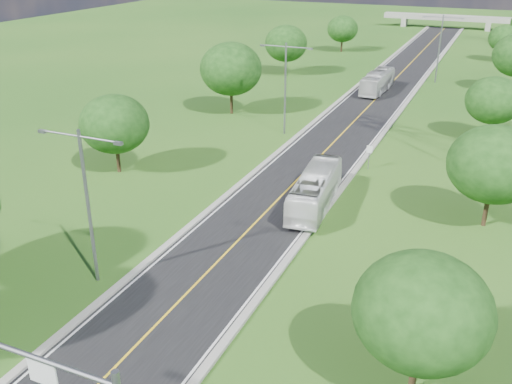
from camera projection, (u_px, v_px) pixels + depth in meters
ground at (369, 107)px, 74.33m from camera, size 260.00×260.00×0.00m
road at (379, 96)px, 79.35m from camera, size 8.00×150.00×0.06m
curb_left at (349, 93)px, 80.88m from camera, size 0.50×150.00×0.22m
curb_right at (410, 99)px, 77.75m from camera, size 0.50×150.00×0.22m
speed_limit_sign at (369, 153)px, 53.32m from camera, size 0.55×0.09×2.40m
overpass at (446, 18)px, 140.39m from camera, size 30.00×3.00×3.20m
streetlight_near_left at (87, 195)px, 33.92m from camera, size 5.90×0.25×10.00m
streetlight_mid_left at (285, 81)px, 61.57m from camera, size 5.90×0.25×10.00m
streetlight_far_right at (440, 43)px, 84.81m from camera, size 5.90×0.25×10.00m
tree_lb at (115, 124)px, 51.53m from camera, size 6.30×6.30×7.33m
tree_lc at (231, 69)px, 69.22m from camera, size 7.56×7.56×8.79m
tree_ld at (286, 43)px, 90.32m from camera, size 6.72×6.72×7.82m
tree_le at (343, 29)px, 109.76m from camera, size 5.88×5.88×6.84m
tree_ra at (422, 312)px, 25.41m from camera, size 6.30×6.30×7.33m
tree_rb at (494, 164)px, 41.31m from camera, size 6.72×6.72×7.82m
tree_rc at (494, 100)px, 60.36m from camera, size 5.88×5.88×6.84m
tree_re at (504, 38)px, 100.89m from camera, size 5.46×5.46×6.35m
bus_outbound at (315, 190)px, 45.71m from camera, size 3.53×10.73×2.93m
bus_inbound at (377, 82)px, 80.91m from camera, size 2.81×10.58×2.92m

